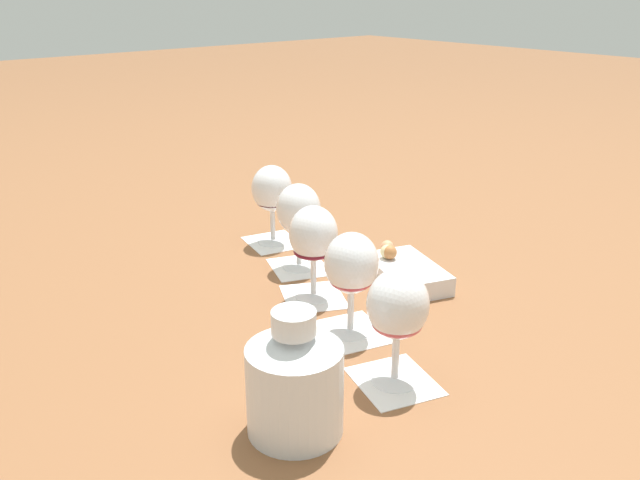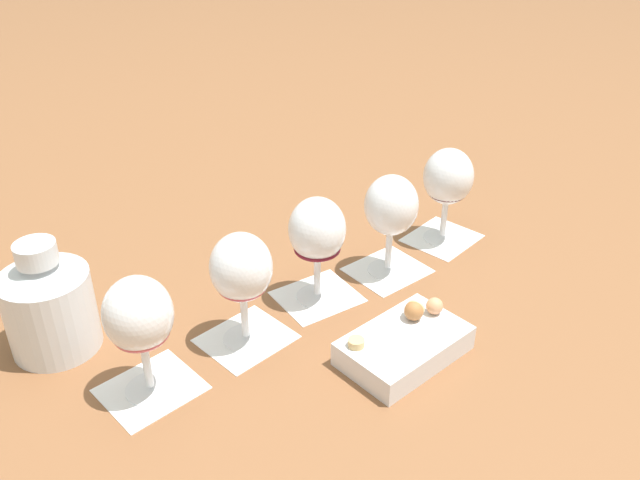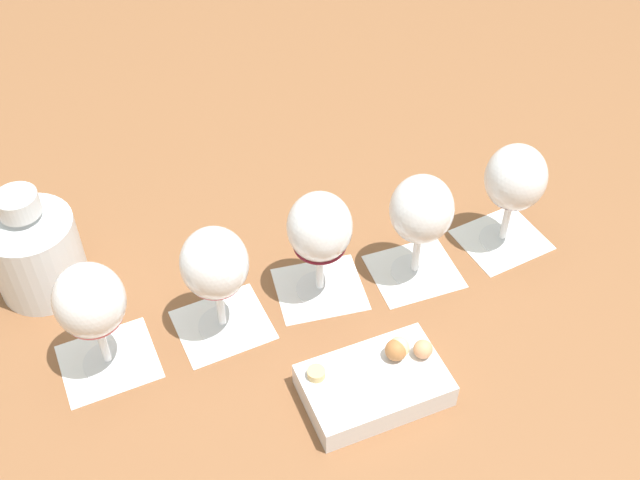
% 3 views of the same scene
% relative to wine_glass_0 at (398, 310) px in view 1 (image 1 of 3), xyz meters
% --- Properties ---
extents(ground_plane, '(8.00, 8.00, 0.00)m').
position_rel_wine_glass_0_xyz_m(ground_plane, '(0.26, -0.09, -0.11)').
color(ground_plane, brown).
extents(tasting_card_0, '(0.13, 0.13, 0.00)m').
position_rel_wine_glass_0_xyz_m(tasting_card_0, '(0.00, -0.00, -0.10)').
color(tasting_card_0, white).
rests_on(tasting_card_0, ground_plane).
extents(tasting_card_1, '(0.13, 0.12, 0.00)m').
position_rel_wine_glass_0_xyz_m(tasting_card_1, '(0.13, -0.05, -0.10)').
color(tasting_card_1, white).
rests_on(tasting_card_1, ground_plane).
extents(tasting_card_2, '(0.14, 0.14, 0.00)m').
position_rel_wine_glass_0_xyz_m(tasting_card_2, '(0.26, -0.08, -0.10)').
color(tasting_card_2, white).
rests_on(tasting_card_2, ground_plane).
extents(tasting_card_3, '(0.14, 0.13, 0.00)m').
position_rel_wine_glass_0_xyz_m(tasting_card_3, '(0.37, -0.14, -0.10)').
color(tasting_card_3, white).
rests_on(tasting_card_3, ground_plane).
extents(tasting_card_4, '(0.13, 0.12, 0.00)m').
position_rel_wine_glass_0_xyz_m(tasting_card_4, '(0.51, -0.18, -0.10)').
color(tasting_card_4, white).
rests_on(tasting_card_4, ground_plane).
extents(wine_glass_0, '(0.08, 0.08, 0.16)m').
position_rel_wine_glass_0_xyz_m(wine_glass_0, '(0.00, 0.00, 0.00)').
color(wine_glass_0, white).
rests_on(wine_glass_0, tasting_card_0).
extents(wine_glass_1, '(0.08, 0.08, 0.16)m').
position_rel_wine_glass_0_xyz_m(wine_glass_1, '(0.13, -0.05, -0.00)').
color(wine_glass_1, white).
rests_on(wine_glass_1, tasting_card_1).
extents(wine_glass_2, '(0.08, 0.08, 0.16)m').
position_rel_wine_glass_0_xyz_m(wine_glass_2, '(0.26, -0.08, 0.00)').
color(wine_glass_2, white).
rests_on(wine_glass_2, tasting_card_2).
extents(wine_glass_3, '(0.08, 0.08, 0.16)m').
position_rel_wine_glass_0_xyz_m(wine_glass_3, '(0.37, -0.14, -0.00)').
color(wine_glass_3, white).
rests_on(wine_glass_3, tasting_card_3).
extents(wine_glass_4, '(0.08, 0.08, 0.16)m').
position_rel_wine_glass_0_xyz_m(wine_glass_4, '(0.51, -0.18, -0.00)').
color(wine_glass_4, white).
rests_on(wine_glass_4, tasting_card_4).
extents(ceramic_vase, '(0.11, 0.11, 0.15)m').
position_rel_wine_glass_0_xyz_m(ceramic_vase, '(0.01, 0.16, -0.04)').
color(ceramic_vase, silver).
rests_on(ceramic_vase, ground_plane).
extents(snack_dish, '(0.18, 0.15, 0.06)m').
position_rel_wine_glass_0_xyz_m(snack_dish, '(0.21, -0.24, -0.09)').
color(snack_dish, silver).
rests_on(snack_dish, ground_plane).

